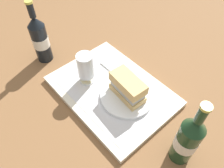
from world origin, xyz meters
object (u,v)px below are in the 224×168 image
at_px(plate, 127,96).
at_px(second_bottle, 188,139).
at_px(sandwich, 127,87).
at_px(beer_bottle, 40,39).
at_px(beer_glass, 86,67).

xyz_separation_m(plate, second_bottle, (-0.25, 0.02, 0.08)).
relative_size(sandwich, beer_bottle, 0.51).
bearing_deg(beer_bottle, beer_glass, -168.43).
bearing_deg(second_bottle, plate, -4.65).
xyz_separation_m(sandwich, beer_bottle, (0.39, 0.10, 0.03)).
distance_m(beer_glass, second_bottle, 0.41).
height_order(plate, second_bottle, second_bottle).
relative_size(plate, beer_glass, 1.52).
xyz_separation_m(beer_glass, second_bottle, (-0.41, -0.04, 0.01)).
distance_m(plate, beer_bottle, 0.41).
height_order(beer_bottle, second_bottle, same).
bearing_deg(beer_bottle, second_bottle, -172.60).
distance_m(sandwich, beer_bottle, 0.40).
bearing_deg(sandwich, beer_bottle, 19.42).
xyz_separation_m(plate, beer_bottle, (0.39, 0.10, 0.08)).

